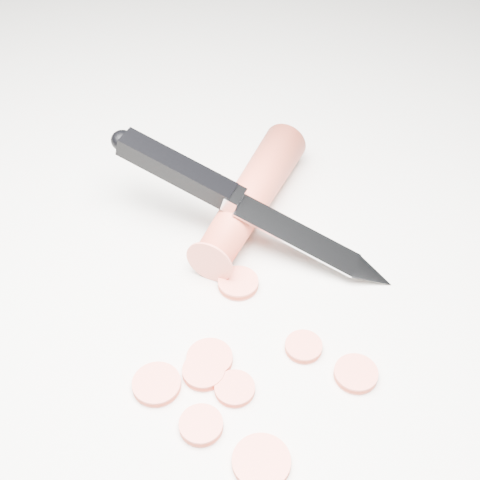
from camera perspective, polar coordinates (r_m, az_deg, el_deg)
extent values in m
plane|color=silver|center=(0.55, -1.74, -5.27)|extent=(2.40, 2.40, 0.00)
cylinder|color=#CF422C|center=(0.61, 0.97, 3.76)|extent=(0.13, 0.17, 0.04)
cylinder|color=#E7634E|center=(0.48, -3.34, -15.50)|extent=(0.03, 0.03, 0.01)
cylinder|color=#E7634E|center=(0.50, -3.12, -11.14)|extent=(0.03, 0.03, 0.01)
cylinder|color=#E7634E|center=(0.51, -2.61, -10.09)|extent=(0.03, 0.03, 0.01)
cylinder|color=#E7634E|center=(0.52, 5.45, -9.06)|extent=(0.03, 0.03, 0.01)
cylinder|color=#E7634E|center=(0.51, 9.86, -11.19)|extent=(0.03, 0.03, 0.01)
cylinder|color=#E7634E|center=(0.56, -0.15, -3.71)|extent=(0.03, 0.03, 0.01)
cylinder|color=#E7634E|center=(0.50, -0.45, -12.57)|extent=(0.03, 0.03, 0.01)
cylinder|color=#E7634E|center=(0.50, -7.13, -12.12)|extent=(0.04, 0.04, 0.01)
cylinder|color=#E7634E|center=(0.47, 1.83, -18.38)|extent=(0.04, 0.04, 0.01)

